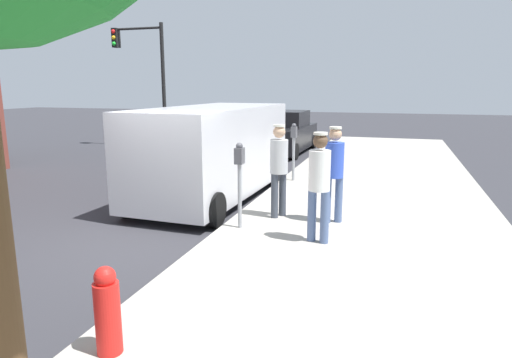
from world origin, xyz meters
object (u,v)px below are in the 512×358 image
Objects in this scene: pedestrian_in_blue at (334,168)px; parked_van at (213,150)px; fire_hydrant at (107,311)px; traffic_light_corner at (145,65)px; parking_meter_near at (240,171)px; parked_sedan_ahead at (284,134)px; parking_meter_far at (294,142)px; pedestrian_in_gray at (279,164)px; pedestrian_in_white at (319,180)px.

pedestrian_in_blue is 3.41m from parked_van.
pedestrian_in_blue is 2.05× the size of fire_hydrant.
pedestrian_in_blue is at bearing -44.72° from traffic_light_corner.
parked_sedan_ahead is (-1.74, 10.24, -0.43)m from parking_meter_near.
parking_meter_far is 0.86× the size of pedestrian_in_gray.
pedestrian_in_gray is at bearing -76.65° from parked_sedan_ahead.
pedestrian_in_blue reaches higher than fire_hydrant.
parked_van is at bearing -88.22° from parked_sedan_ahead.
parking_meter_far is 4.82m from pedestrian_in_white.
parked_van reaches higher than pedestrian_in_white.
pedestrian_in_white is at bearing -93.95° from pedestrian_in_blue.
parked_van is 6.57m from fire_hydrant.
parked_van reaches higher than pedestrian_in_blue.
pedestrian_in_white is 2.06× the size of fire_hydrant.
parked_van is 6.13× the size of fire_hydrant.
parked_sedan_ahead is at bearing 103.35° from pedestrian_in_gray.
traffic_light_corner is at bearing 127.85° from parking_meter_near.
pedestrian_in_gray reaches higher than pedestrian_in_blue.
fire_hydrant is at bearing -89.30° from parking_meter_far.
parked_sedan_ahead is (-2.22, 9.37, -0.42)m from pedestrian_in_gray.
parked_van is (-1.98, 1.51, -0.02)m from pedestrian_in_gray.
traffic_light_corner is (-9.27, 10.40, 2.34)m from pedestrian_in_white.
fire_hydrant is (-1.42, -4.78, -0.60)m from pedestrian_in_blue.
parked_van is 10.24m from traffic_light_corner.
parking_meter_far is 10.02m from traffic_light_corner.
parking_meter_near is 2.81m from parked_van.
pedestrian_in_white is (1.45, -0.32, -0.01)m from parking_meter_near.
traffic_light_corner is (-8.31, 9.20, 2.34)m from pedestrian_in_gray.
parking_meter_far is at bearing -73.73° from parked_sedan_ahead.
fire_hydrant is (-1.35, -3.64, -0.60)m from pedestrian_in_white.
parked_sedan_ahead is (-0.24, 7.86, -0.41)m from parked_van.
parking_meter_near is at bearing 91.45° from fire_hydrant.
pedestrian_in_gray is at bearing 61.30° from parking_meter_near.
fire_hydrant is (1.60, -6.34, -0.59)m from parked_van.
parking_meter_near is 0.86× the size of pedestrian_in_gray.
parking_meter_far reaches higher than fire_hydrant.
traffic_light_corner reaches higher than parked_sedan_ahead.
pedestrian_in_blue is at bearing 28.13° from parking_meter_near.
parked_sedan_ahead is at bearing 106.80° from pedestrian_in_white.
pedestrian_in_white is at bearing 69.69° from fire_hydrant.
pedestrian_in_blue is at bearing -3.23° from pedestrian_in_gray.
fire_hydrant is (7.93, -14.04, -2.95)m from traffic_light_corner.
parked_sedan_ahead is at bearing 109.12° from pedestrian_in_blue.
parked_van reaches higher than parked_sedan_ahead.
pedestrian_in_blue reaches higher than parked_sedan_ahead.
pedestrian_in_blue is 0.40× the size of parked_sedan_ahead.
parking_meter_near is 0.29× the size of parked_van.
pedestrian_in_blue is 9.99m from parked_sedan_ahead.
parking_meter_far is 3.43m from pedestrian_in_gray.
parked_sedan_ahead is at bearing 97.40° from fire_hydrant.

